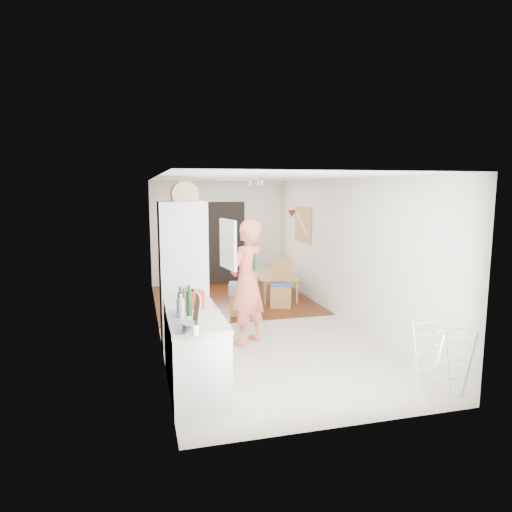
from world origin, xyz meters
name	(u,v)px	position (x,y,z in m)	size (l,w,h in m)	color
room_shell	(254,253)	(0.00, 0.00, 1.25)	(3.20, 7.00, 2.50)	beige
floor	(254,325)	(0.00, 0.00, 0.00)	(3.20, 7.00, 0.01)	beige
wood_floor_overlay	(232,299)	(0.00, 1.85, 0.01)	(3.20, 3.30, 0.01)	#61230A
sage_wall_panel	(164,231)	(-1.59, -2.00, 1.85)	(0.02, 3.00, 1.30)	slate
tile_splashback	(170,301)	(-1.59, -2.55, 1.15)	(0.02, 1.90, 0.50)	black
doorway_recess	(226,243)	(0.20, 3.48, 1.00)	(0.90, 0.04, 2.00)	black
base_cabinet	(198,363)	(-1.30, -2.55, 0.43)	(0.60, 0.90, 0.86)	white
worktop	(197,323)	(-1.30, -2.55, 0.89)	(0.62, 0.92, 0.06)	beige
range_cooker	(190,340)	(-1.30, -1.80, 0.44)	(0.60, 0.60, 0.88)	white
cooker_top	(189,305)	(-1.30, -1.80, 0.90)	(0.60, 0.60, 0.04)	#BCBCBE
fridge_housing	(183,276)	(-1.27, -0.78, 1.07)	(0.66, 0.66, 2.15)	white
fridge_door	(228,244)	(-0.66, -1.08, 1.55)	(0.56, 0.04, 0.70)	white
fridge_interior	(204,242)	(-0.96, -0.78, 1.55)	(0.02, 0.52, 0.66)	white
pinboard	(303,224)	(1.58, 1.90, 1.55)	(0.03, 0.90, 0.70)	tan
pinboard_frame	(302,224)	(1.57, 1.90, 1.55)	(0.01, 0.94, 0.74)	#B07A43
wall_sconce	(292,214)	(1.54, 2.55, 1.75)	(0.18, 0.18, 0.16)	maroon
person	(247,272)	(-0.33, -0.87, 1.10)	(0.81, 0.53, 2.21)	#E06452
dining_table	(276,287)	(0.96, 1.84, 0.21)	(1.22, 0.68, 0.43)	#B07A43
dining_chair	(281,284)	(0.81, 1.00, 0.47)	(0.40, 0.40, 0.94)	#B07A43
stool	(239,304)	(-0.12, 0.65, 0.21)	(0.32, 0.32, 0.42)	#B07A43
grey_drape	(240,288)	(-0.10, 0.64, 0.51)	(0.42, 0.42, 0.19)	gray
drying_rack	(442,360)	(1.38, -3.13, 0.42)	(0.43, 0.39, 0.84)	white
bread_bin	(184,194)	(-1.24, -0.86, 2.25)	(0.38, 0.36, 0.20)	tan
red_casserole	(193,298)	(-1.27, -1.91, 1.01)	(0.30, 0.30, 0.18)	red
steel_pan	(192,328)	(-1.40, -2.98, 0.97)	(0.20, 0.20, 0.10)	#BCBCBE
held_bottle	(255,262)	(-0.23, -0.98, 1.26)	(0.06, 0.06, 0.26)	#143A1B
bottle_a	(180,304)	(-1.46, -2.34, 1.05)	(0.06, 0.06, 0.27)	#143A1B
bottle_b	(189,303)	(-1.36, -2.36, 1.06)	(0.06, 0.06, 0.28)	#143A1B
bottle_c	(181,308)	(-1.46, -2.41, 1.03)	(0.09, 0.09, 0.21)	silver
pepper_mill_front	(189,301)	(-1.35, -2.18, 1.04)	(0.07, 0.07, 0.24)	tan
pepper_mill_back	(185,300)	(-1.37, -2.02, 1.02)	(0.06, 0.06, 0.20)	tan
chopping_boards	(197,311)	(-1.33, -2.84, 1.10)	(0.04, 0.26, 0.35)	tan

